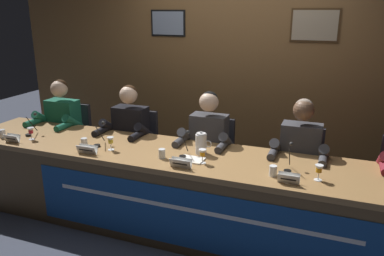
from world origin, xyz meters
TOP-DOWN VIEW (x-y plane):
  - ground_plane at (0.00, 0.00)m, footprint 12.00×12.00m
  - wall_back_panelled at (0.00, 1.49)m, footprint 5.96×0.14m
  - conference_table at (0.01, -0.13)m, footprint 4.76×0.83m
  - chair_far_left at (-1.78, 0.60)m, footprint 0.44×0.44m
  - panelist_far_left at (-1.78, 0.40)m, footprint 0.51×0.48m
  - nameplate_far_left at (-1.76, -0.31)m, footprint 0.17×0.06m
  - juice_glass_far_left at (-1.64, -0.18)m, footprint 0.06×0.06m
  - water_cup_far_left at (-1.95, -0.24)m, footprint 0.06×0.06m
  - microphone_far_left at (-1.75, -0.06)m, footprint 0.06×0.17m
  - chair_left at (-0.89, 0.60)m, footprint 0.44×0.44m
  - panelist_left at (-0.89, 0.40)m, footprint 0.51×0.48m
  - nameplate_left at (-0.89, -0.31)m, footprint 0.20×0.06m
  - juice_glass_left at (-0.74, -0.15)m, footprint 0.06×0.06m
  - water_cup_left at (-1.02, -0.17)m, footprint 0.06×0.06m
  - microphone_left at (-0.91, -0.08)m, footprint 0.06×0.17m
  - chair_center at (0.00, 0.60)m, footprint 0.44×0.44m
  - panelist_center at (0.00, 0.40)m, footprint 0.51×0.48m
  - nameplate_center at (0.02, -0.31)m, footprint 0.18×0.06m
  - juice_glass_center at (0.15, -0.15)m, footprint 0.06×0.06m
  - water_cup_center at (-0.21, -0.17)m, footprint 0.06×0.06m
  - microphone_center at (-0.05, -0.06)m, footprint 0.06×0.17m
  - chair_right at (0.89, 0.60)m, footprint 0.44×0.44m
  - panelist_right at (0.89, 0.40)m, footprint 0.51×0.48m
  - nameplate_right at (0.88, -0.29)m, footprint 0.16×0.06m
  - juice_glass_right at (1.09, -0.15)m, footprint 0.06×0.06m
  - water_cup_right at (0.75, -0.20)m, footprint 0.06×0.06m
  - microphone_right at (0.85, -0.05)m, footprint 0.06×0.17m
  - water_pitcher_central at (0.07, 0.06)m, footprint 0.15×0.10m
  - document_stack_center at (0.04, -0.12)m, footprint 0.22×0.16m

SIDE VIEW (x-z plane):
  - ground_plane at x=0.00m, z-range 0.00..0.00m
  - chair_far_left at x=-1.78m, z-range -0.01..0.90m
  - chair_left at x=-0.89m, z-range -0.01..0.90m
  - chair_center at x=0.00m, z-range -0.01..0.90m
  - chair_right at x=0.89m, z-range -0.01..0.90m
  - conference_table at x=0.01m, z-range 0.15..0.91m
  - panelist_far_left at x=-1.78m, z-range 0.10..1.34m
  - panelist_left at x=-0.89m, z-range 0.10..1.34m
  - panelist_center at x=0.00m, z-range 0.10..1.34m
  - panelist_right at x=0.89m, z-range 0.10..1.34m
  - document_stack_center at x=0.04m, z-range 0.75..0.77m
  - water_cup_far_left at x=-1.95m, z-range 0.75..0.84m
  - water_cup_left at x=-1.02m, z-range 0.75..0.84m
  - water_cup_center at x=-0.21m, z-range 0.75..0.84m
  - water_cup_right at x=0.75m, z-range 0.75..0.84m
  - nameplate_center at x=0.02m, z-range 0.76..0.83m
  - nameplate_right at x=0.88m, z-range 0.76..0.83m
  - nameplate_far_left at x=-1.76m, z-range 0.76..0.83m
  - nameplate_left at x=-0.89m, z-range 0.76..0.83m
  - microphone_far_left at x=-1.75m, z-range 0.72..0.94m
  - microphone_left at x=-0.91m, z-range 0.72..0.94m
  - microphone_center at x=-0.05m, z-range 0.72..0.94m
  - microphone_right at x=0.85m, z-range 0.72..0.94m
  - juice_glass_far_left at x=-1.64m, z-range 0.78..0.90m
  - juice_glass_left at x=-0.74m, z-range 0.78..0.90m
  - juice_glass_center at x=0.15m, z-range 0.78..0.90m
  - juice_glass_right at x=1.09m, z-range 0.78..0.90m
  - water_pitcher_central at x=0.07m, z-range 0.74..0.95m
  - wall_back_panelled at x=0.00m, z-range 0.00..2.60m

